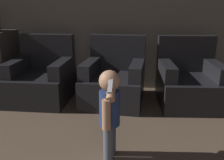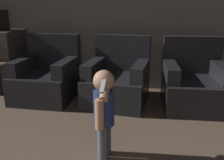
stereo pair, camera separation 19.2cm
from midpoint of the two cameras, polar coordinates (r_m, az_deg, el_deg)
The scene contains 5 objects.
wall_back at distance 4.03m, azimuth 5.70°, elevation 16.23°, with size 8.40×0.05×2.60m.
armchair_left at distance 3.79m, azimuth -13.11°, elevation 0.65°, with size 0.83×0.91×0.91m.
armchair_middle at distance 3.54m, azimuth 2.92°, elevation -0.06°, with size 0.90×0.97×0.91m.
armchair_right at distance 3.60m, azimuth 19.64°, elevation -0.79°, with size 0.85×0.93×0.91m.
person_toddler at distance 2.15m, azimuth 0.69°, elevation -6.47°, with size 0.18×0.32×0.82m.
Camera 2 is at (0.33, 0.49, 1.33)m, focal length 40.00 mm.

